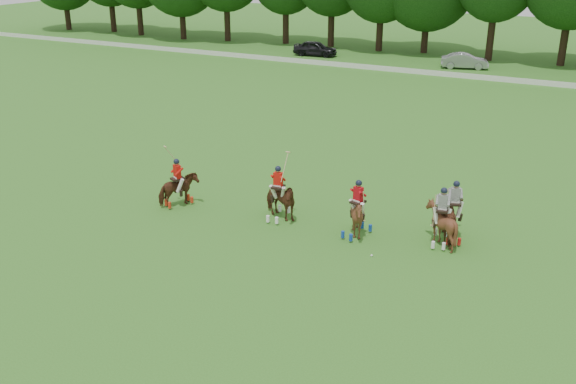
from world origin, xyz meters
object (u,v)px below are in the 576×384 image
at_px(car_left, 315,48).
at_px(car_mid, 465,61).
at_px(polo_stripe_b, 441,224).
at_px(polo_red_a, 178,189).
at_px(polo_red_c, 357,216).
at_px(polo_ball, 372,256).
at_px(polo_stripe_a, 453,218).
at_px(polo_red_b, 278,200).

distance_m(car_left, car_mid, 15.22).
bearing_deg(polo_stripe_b, polo_red_a, -172.58).
bearing_deg(polo_red_c, polo_ball, -50.54).
bearing_deg(car_left, car_mid, -94.45).
distance_m(polo_stripe_a, polo_ball, 3.80).
xyz_separation_m(car_mid, polo_red_b, (0.70, -38.13, 0.17)).
distance_m(polo_stripe_a, polo_stripe_b, 0.72).
xyz_separation_m(polo_red_a, polo_stripe_b, (11.45, 1.49, 0.07)).
bearing_deg(polo_stripe_a, polo_red_b, -168.94).
height_order(polo_red_b, polo_ball, polo_red_b).
height_order(polo_red_b, polo_red_c, polo_red_b).
bearing_deg(car_mid, polo_red_c, 171.17).
relative_size(polo_stripe_a, polo_stripe_b, 1.05).
bearing_deg(polo_stripe_a, polo_stripe_b, -115.90).
bearing_deg(car_mid, polo_stripe_b, 176.04).
bearing_deg(polo_ball, polo_red_a, 175.45).
bearing_deg(car_left, polo_red_b, -161.79).
xyz_separation_m(car_left, polo_ball, (20.72, -39.63, -0.72)).
bearing_deg(polo_red_c, polo_stripe_b, 14.48).
bearing_deg(polo_red_b, car_mid, 91.05).
xyz_separation_m(car_mid, polo_ball, (5.50, -39.63, -0.66)).
height_order(polo_red_c, polo_ball, polo_red_c).
bearing_deg(polo_red_c, polo_stripe_a, 22.81).
bearing_deg(polo_red_b, polo_stripe_b, 6.25).
bearing_deg(polo_red_b, polo_red_c, -1.18).
height_order(car_mid, polo_red_c, polo_red_c).
height_order(polo_red_a, polo_red_c, polo_red_a).
bearing_deg(polo_red_b, polo_red_a, -170.88).
height_order(polo_red_b, polo_stripe_b, polo_red_b).
bearing_deg(polo_ball, polo_stripe_b, 48.40).
xyz_separation_m(car_left, polo_red_b, (15.92, -38.13, 0.11)).
bearing_deg(polo_red_b, car_left, 112.66).
xyz_separation_m(car_mid, polo_red_a, (-3.96, -38.88, 0.09)).
bearing_deg(polo_red_a, polo_red_b, 9.12).
xyz_separation_m(car_left, car_mid, (15.22, 0.00, -0.06)).
xyz_separation_m(car_left, polo_red_a, (11.25, -38.88, 0.03)).
relative_size(polo_red_b, polo_stripe_a, 1.18).
xyz_separation_m(polo_stripe_a, polo_stripe_b, (-0.31, -0.65, -0.06)).
bearing_deg(polo_stripe_b, polo_stripe_a, 64.10).
distance_m(car_mid, polo_red_b, 38.14).
xyz_separation_m(car_left, polo_stripe_a, (23.02, -36.74, 0.16)).
distance_m(car_mid, polo_red_a, 39.08).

